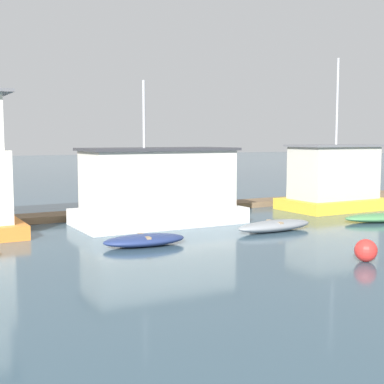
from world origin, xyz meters
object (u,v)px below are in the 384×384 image
object	(u,v)px
dinghy_navy	(144,240)
mooring_post_centre	(153,195)
houseboat_white	(158,188)
dinghy_green	(384,218)
buoy_red	(366,250)
houseboat_yellow	(334,180)
mooring_post_far_right	(333,186)
dinghy_grey	(275,226)

from	to	relation	value
dinghy_navy	mooring_post_centre	size ratio (longest dim) A/B	1.44
houseboat_white	dinghy_green	size ratio (longest dim) A/B	1.84
buoy_red	houseboat_white	bearing A→B (deg)	103.96
dinghy_green	buoy_red	distance (m)	8.43
houseboat_yellow	mooring_post_centre	world-z (taller)	houseboat_yellow
dinghy_navy	dinghy_green	bearing A→B (deg)	-1.22
houseboat_yellow	dinghy_navy	distance (m)	13.39
dinghy_green	buoy_red	world-z (taller)	buoy_red
mooring_post_far_right	buoy_red	xyz separation A→B (m)	(-9.82, -11.76, -0.61)
mooring_post_far_right	buoy_red	world-z (taller)	mooring_post_far_right
dinghy_navy	mooring_post_centre	xyz separation A→B (m)	(3.24, 6.32, 0.85)
houseboat_yellow	dinghy_navy	bearing A→B (deg)	-162.06
dinghy_green	mooring_post_centre	size ratio (longest dim) A/B	1.85
dinghy_navy	houseboat_white	bearing A→B (deg)	58.90
dinghy_navy	dinghy_grey	world-z (taller)	dinghy_grey
houseboat_white	mooring_post_centre	size ratio (longest dim) A/B	3.41
mooring_post_centre	buoy_red	distance (m)	11.90
dinghy_grey	buoy_red	xyz separation A→B (m)	(-0.88, -5.61, 0.12)
houseboat_yellow	dinghy_grey	xyz separation A→B (m)	(-6.88, -3.93, -1.34)
houseboat_white	houseboat_yellow	xyz separation A→B (m)	(10.15, -0.08, 0.02)
houseboat_yellow	dinghy_green	distance (m)	4.69
houseboat_yellow	mooring_post_far_right	bearing A→B (deg)	47.10
dinghy_green	mooring_post_centre	bearing A→B (deg)	141.68
houseboat_yellow	mooring_post_centre	bearing A→B (deg)	166.75
buoy_red	dinghy_navy	bearing A→B (deg)	132.15
dinghy_navy	mooring_post_far_right	bearing A→B (deg)	23.23
houseboat_white	mooring_post_far_right	bearing A→B (deg)	9.93
dinghy_grey	mooring_post_centre	xyz separation A→B (m)	(-2.55, 6.15, 0.83)
houseboat_yellow	buoy_red	world-z (taller)	houseboat_yellow
dinghy_green	mooring_post_centre	world-z (taller)	mooring_post_centre
houseboat_white	dinghy_grey	xyz separation A→B (m)	(3.27, -4.01, -1.33)
dinghy_navy	mooring_post_centre	bearing A→B (deg)	62.84
dinghy_green	mooring_post_far_right	xyz separation A→B (m)	(3.18, 6.57, 0.76)
dinghy_grey	buoy_red	size ratio (longest dim) A/B	5.23
buoy_red	mooring_post_centre	bearing A→B (deg)	98.10
houseboat_white	mooring_post_far_right	xyz separation A→B (m)	(12.21, 2.14, -0.60)
houseboat_white	mooring_post_centre	world-z (taller)	houseboat_white
houseboat_yellow	mooring_post_far_right	world-z (taller)	houseboat_yellow
houseboat_white	buoy_red	bearing A→B (deg)	-76.04
dinghy_navy	buoy_red	xyz separation A→B (m)	(4.92, -5.43, 0.14)
mooring_post_far_right	mooring_post_centre	distance (m)	11.49
dinghy_navy	buoy_red	world-z (taller)	buoy_red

